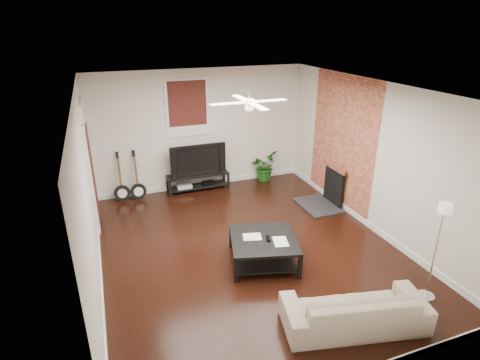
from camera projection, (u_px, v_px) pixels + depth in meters
name	position (u px, v px, depth m)	size (l,w,h in m)	color
room	(248.00, 175.00, 6.38)	(5.01, 6.01, 2.81)	black
brick_accent	(342.00, 143.00, 8.05)	(0.02, 2.20, 2.80)	#A34A34
fireplace	(326.00, 186.00, 8.32)	(0.80, 1.10, 0.92)	black
window_back	(187.00, 108.00, 8.65)	(1.00, 0.06, 1.30)	#37140F
door_left	(90.00, 164.00, 7.29)	(0.08, 1.00, 2.50)	white
tv_stand	(198.00, 182.00, 9.19)	(1.46, 0.39, 0.41)	black
tv	(197.00, 159.00, 8.99)	(1.30, 0.17, 0.75)	black
coffee_table	(263.00, 250.00, 6.43)	(1.07, 1.07, 0.45)	black
sofa	(354.00, 308.00, 5.06)	(1.87, 0.73, 0.55)	#C3A992
floor_lamp	(435.00, 252.00, 5.39)	(0.25, 0.25, 1.53)	silver
potted_plant	(264.00, 166.00, 9.72)	(0.66, 0.57, 0.73)	#1B5217
guitar_left	(120.00, 178.00, 8.46)	(0.35, 0.25, 1.14)	black
guitar_right	(137.00, 176.00, 8.55)	(0.35, 0.25, 1.14)	black
ceiling_fan	(249.00, 102.00, 5.93)	(1.24, 1.24, 0.32)	white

